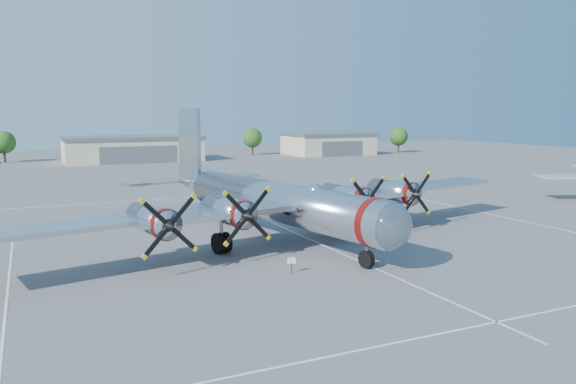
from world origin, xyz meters
name	(u,v)px	position (x,y,z in m)	size (l,w,h in m)	color
ground	(300,235)	(0.00, 0.00, 0.00)	(260.00, 260.00, 0.00)	#57575A
parking_lines	(309,239)	(0.00, -1.75, 0.01)	(60.00, 50.08, 0.01)	silver
hangar_center	(133,149)	(0.00, 81.96, 2.71)	(28.60, 14.60, 5.40)	beige
hangar_east	(328,144)	(48.00, 81.96, 2.71)	(20.60, 14.60, 5.40)	beige
tree_west	(4,142)	(-25.00, 90.00, 4.22)	(4.80, 4.80, 6.64)	#382619
tree_east	(252,138)	(30.00, 88.00, 4.22)	(4.80, 4.80, 6.64)	#382619
tree_far_east	(399,137)	(68.00, 80.00, 4.22)	(4.80, 4.80, 6.64)	#382619
main_bomber_b29	(269,238)	(-2.80, 0.08, 0.00)	(48.33, 33.06, 10.69)	silver
info_placard	(292,262)	(-5.57, -10.11, 0.74)	(0.55, 0.16, 1.05)	black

